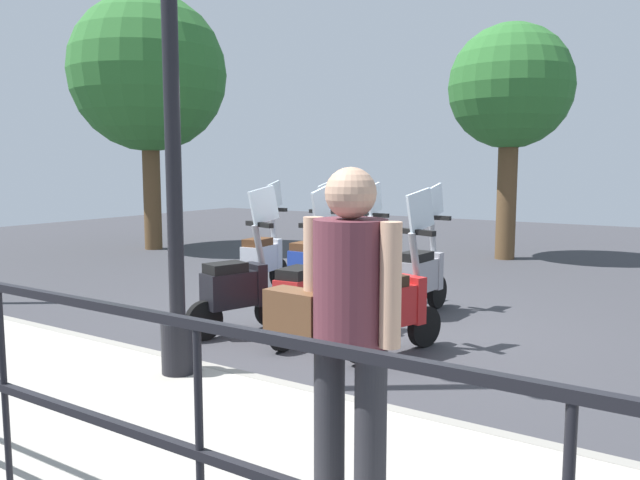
# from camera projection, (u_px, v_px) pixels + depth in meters

# --- Properties ---
(ground_plane) EXTENTS (28.00, 28.00, 0.00)m
(ground_plane) POSITION_uv_depth(u_px,v_px,m) (348.00, 327.00, 6.79)
(ground_plane) COLOR #38383D
(promenade_walkway) EXTENTS (2.20, 20.00, 0.15)m
(promenade_walkway) POSITION_uv_depth(u_px,v_px,m) (110.00, 417.00, 4.16)
(promenade_walkway) COLOR #A39E93
(promenade_walkway) RESTS_ON ground_plane
(lamp_post_near) EXTENTS (0.26, 0.90, 4.54)m
(lamp_post_near) POSITION_uv_depth(u_px,v_px,m) (172.00, 107.00, 4.60)
(lamp_post_near) COLOR black
(lamp_post_near) RESTS_ON promenade_walkway
(pedestrian_with_bag) EXTENTS (0.34, 0.65, 1.59)m
(pedestrian_with_bag) POSITION_uv_depth(u_px,v_px,m) (345.00, 321.00, 2.69)
(pedestrian_with_bag) COLOR #28282D
(pedestrian_with_bag) RESTS_ON promenade_walkway
(tree_large) EXTENTS (3.18, 3.18, 5.21)m
(tree_large) POSITION_uv_depth(u_px,v_px,m) (148.00, 74.00, 12.72)
(tree_large) COLOR brown
(tree_large) RESTS_ON ground_plane
(tree_distant) EXTENTS (2.26, 2.26, 4.31)m
(tree_distant) POSITION_uv_depth(u_px,v_px,m) (510.00, 89.00, 11.38)
(tree_distant) COLOR brown
(tree_distant) RESTS_ON ground_plane
(scooter_near_0) EXTENTS (1.20, 0.54, 1.54)m
(scooter_near_0) POSITION_uv_depth(u_px,v_px,m) (394.00, 304.00, 5.72)
(scooter_near_0) COLOR black
(scooter_near_0) RESTS_ON ground_plane
(scooter_near_1) EXTENTS (1.23, 0.44, 1.54)m
(scooter_near_1) POSITION_uv_depth(u_px,v_px,m) (305.00, 293.00, 6.20)
(scooter_near_1) COLOR black
(scooter_near_1) RESTS_ON ground_plane
(scooter_near_2) EXTENTS (1.20, 0.55, 1.54)m
(scooter_near_2) POSITION_uv_depth(u_px,v_px,m) (238.00, 288.00, 6.47)
(scooter_near_2) COLOR black
(scooter_near_2) RESTS_ON ground_plane
(scooter_far_0) EXTENTS (1.23, 0.44, 1.54)m
(scooter_far_0) POSITION_uv_depth(u_px,v_px,m) (422.00, 274.00, 7.29)
(scooter_far_0) COLOR black
(scooter_far_0) RESTS_ON ground_plane
(scooter_far_1) EXTENTS (1.23, 0.44, 1.54)m
(scooter_far_1) POSITION_uv_depth(u_px,v_px,m) (362.00, 269.00, 7.65)
(scooter_far_1) COLOR black
(scooter_far_1) RESTS_ON ground_plane
(scooter_far_2) EXTENTS (1.23, 0.44, 1.54)m
(scooter_far_2) POSITION_uv_depth(u_px,v_px,m) (312.00, 262.00, 8.23)
(scooter_far_2) COLOR black
(scooter_far_2) RESTS_ON ground_plane
(scooter_far_3) EXTENTS (1.23, 0.44, 1.54)m
(scooter_far_3) POSITION_uv_depth(u_px,v_px,m) (263.00, 257.00, 8.64)
(scooter_far_3) COLOR black
(scooter_far_3) RESTS_ON ground_plane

